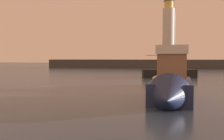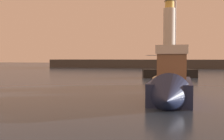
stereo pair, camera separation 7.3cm
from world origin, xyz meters
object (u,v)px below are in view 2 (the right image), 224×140
(lighthouse, at_px, (169,30))
(sailboat_moored, at_px, (170,73))
(motorboat_1, at_px, (171,85))
(motorboat_2, at_px, (165,79))

(lighthouse, xyz_separation_m, sailboat_moored, (-0.22, -35.84, -9.96))
(lighthouse, height_order, sailboat_moored, lighthouse)
(motorboat_1, distance_m, sailboat_moored, 20.58)
(sailboat_moored, bearing_deg, motorboat_2, -92.73)
(lighthouse, distance_m, sailboat_moored, 37.20)
(motorboat_2, xyz_separation_m, sailboat_moored, (0.61, 12.81, -0.15))
(motorboat_1, bearing_deg, motorboat_2, 92.88)
(motorboat_2, bearing_deg, motorboat_1, -87.12)
(lighthouse, distance_m, motorboat_2, 49.64)
(motorboat_1, bearing_deg, sailboat_moored, 89.39)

